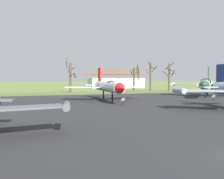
# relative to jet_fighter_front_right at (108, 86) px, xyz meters

# --- Properties ---
(asphalt_apron) EXTENTS (74.65, 59.23, 0.05)m
(asphalt_apron) POSITION_rel_jet_fighter_front_right_xyz_m (-4.10, -12.95, -2.27)
(asphalt_apron) COLOR #28282B
(asphalt_apron) RESTS_ON ground
(grass_verge_strip) EXTENTS (134.65, 12.00, 0.06)m
(grass_verge_strip) POSITION_rel_jet_fighter_front_right_xyz_m (-4.10, 22.66, -2.26)
(grass_verge_strip) COLOR #576A37
(grass_verge_strip) RESTS_ON ground
(jet_fighter_front_right) EXTENTS (13.02, 16.21, 5.38)m
(jet_fighter_front_right) POSITION_rel_jet_fighter_front_right_xyz_m (0.00, 0.00, 0.00)
(jet_fighter_front_right) COLOR silver
(jet_fighter_front_right) RESTS_ON ground
(info_placard_front_right) EXTENTS (0.47, 0.31, 1.06)m
(info_placard_front_right) POSITION_rel_jet_fighter_front_right_xyz_m (-0.89, -7.94, -1.64)
(info_placard_front_right) COLOR black
(info_placard_front_right) RESTS_ON ground
(jet_fighter_rear_center) EXTENTS (14.65, 14.90, 5.98)m
(jet_fighter_rear_center) POSITION_rel_jet_fighter_front_right_xyz_m (20.52, 2.09, 0.20)
(jet_fighter_rear_center) COLOR #B7B293
(jet_fighter_rear_center) RESTS_ON ground
(info_placard_rear_center) EXTENTS (0.54, 0.37, 0.91)m
(info_placard_rear_center) POSITION_rel_jet_fighter_front_right_xyz_m (15.26, -5.74, -1.72)
(info_placard_rear_center) COLOR black
(info_placard_rear_center) RESTS_ON ground
(bare_tree_center) EXTENTS (2.69, 2.72, 8.81)m
(bare_tree_center) POSITION_rel_jet_fighter_front_right_xyz_m (-0.10, 26.50, 1.98)
(bare_tree_center) COLOR brown
(bare_tree_center) RESTS_ON ground
(bare_tree_right_of_center) EXTENTS (3.19, 2.42, 7.30)m
(bare_tree_right_of_center) POSITION_rel_jet_fighter_front_right_xyz_m (17.99, 27.94, 1.57)
(bare_tree_right_of_center) COLOR brown
(bare_tree_right_of_center) RESTS_ON ground
(bare_tree_far_right) EXTENTS (2.70, 2.89, 8.62)m
(bare_tree_far_right) POSITION_rel_jet_fighter_front_right_xyz_m (23.73, 29.42, 2.10)
(bare_tree_far_right) COLOR #42382D
(bare_tree_far_right) RESTS_ON ground
(bare_tree_backdrop_extra) EXTENTS (3.43, 3.39, 8.01)m
(bare_tree_backdrop_extra) POSITION_rel_jet_fighter_front_right_xyz_m (27.01, 24.71, 2.01)
(bare_tree_backdrop_extra) COLOR brown
(bare_tree_backdrop_extra) RESTS_ON ground
(visitor_building) EXTENTS (21.26, 11.08, 7.31)m
(visitor_building) POSITION_rel_jet_fighter_front_right_xyz_m (22.84, 54.07, 1.36)
(visitor_building) COLOR beige
(visitor_building) RESTS_ON ground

